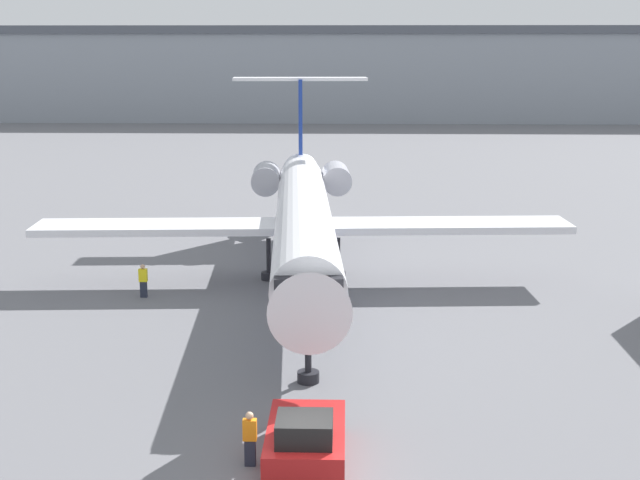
% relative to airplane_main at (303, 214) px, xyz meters
% --- Properties ---
extents(ground_plane, '(600.00, 600.00, 0.00)m').
position_rel_airplane_main_xyz_m(ground_plane, '(1.01, -20.75, -3.57)').
color(ground_plane, slate).
extents(terminal_building, '(180.00, 16.80, 14.51)m').
position_rel_airplane_main_xyz_m(terminal_building, '(1.01, 99.25, 3.71)').
color(terminal_building, '#8C939E').
rests_on(terminal_building, ground).
extents(airplane_main, '(27.04, 32.23, 9.81)m').
position_rel_airplane_main_xyz_m(airplane_main, '(0.00, 0.00, 0.00)').
color(airplane_main, white).
rests_on(airplane_main, ground).
extents(pushback_tug, '(2.27, 4.20, 1.75)m').
position_rel_airplane_main_xyz_m(pushback_tug, '(1.02, -19.78, -2.93)').
color(pushback_tug, '#B21919').
rests_on(pushback_tug, ground).
extents(worker_near_tug, '(0.40, 0.24, 1.65)m').
position_rel_airplane_main_xyz_m(worker_near_tug, '(-0.58, -20.09, -2.71)').
color(worker_near_tug, '#232838').
rests_on(worker_near_tug, ground).
extents(worker_by_wing, '(0.40, 0.24, 1.63)m').
position_rel_airplane_main_xyz_m(worker_by_wing, '(-7.57, -2.80, -2.73)').
color(worker_by_wing, '#232838').
rests_on(worker_by_wing, ground).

